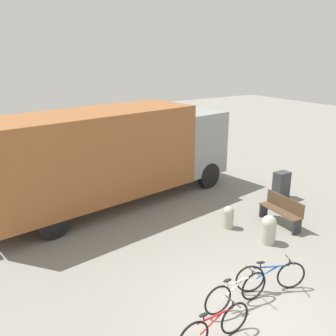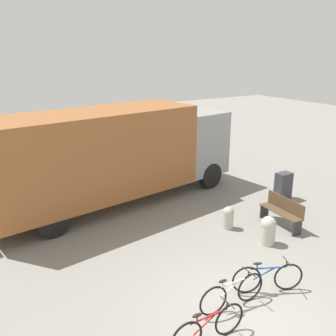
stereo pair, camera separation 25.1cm
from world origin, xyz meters
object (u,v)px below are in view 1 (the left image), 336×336
at_px(park_bench, 282,210).
at_px(bollard_far_bench, 228,216).
at_px(bicycle_middle, 236,292).
at_px(utility_box, 281,185).
at_px(bicycle_far, 271,276).
at_px(bollard_near_bench, 269,228).
at_px(delivery_truck, 113,153).
at_px(bicycle_near, 215,327).

bearing_deg(park_bench, bollard_far_bench, 69.60).
relative_size(bicycle_middle, bollard_far_bench, 2.33).
distance_m(park_bench, bicycle_middle, 4.66).
distance_m(park_bench, utility_box, 2.37).
relative_size(bicycle_far, bollard_near_bench, 1.82).
xyz_separation_m(bicycle_middle, bollard_far_bench, (2.46, 3.02, 0.02)).
height_order(delivery_truck, park_bench, delivery_truck).
bearing_deg(bicycle_far, utility_box, 63.55).
bearing_deg(park_bench, utility_box, -43.85).
relative_size(bicycle_far, utility_box, 1.51).
relative_size(park_bench, bollard_near_bench, 1.86).
relative_size(park_bench, bicycle_far, 1.03).
relative_size(delivery_truck, park_bench, 6.03).
distance_m(park_bench, bicycle_far, 3.74).
bearing_deg(bicycle_middle, bicycle_near, -149.17).
xyz_separation_m(bicycle_near, bicycle_middle, (1.09, 0.57, 0.00)).
distance_m(bicycle_middle, bollard_near_bench, 3.23).
height_order(bollard_far_bench, utility_box, utility_box).
bearing_deg(bicycle_near, park_bench, 29.73).
distance_m(bicycle_near, bollard_far_bench, 5.06).
bearing_deg(utility_box, bicycle_middle, -146.70).
bearing_deg(bollard_far_bench, park_bench, -25.12).
xyz_separation_m(bicycle_middle, utility_box, (5.84, 3.84, 0.15)).
xyz_separation_m(bicycle_near, utility_box, (6.93, 4.41, 0.15)).
relative_size(bicycle_far, bollard_far_bench, 2.14).
xyz_separation_m(bicycle_far, utility_box, (4.75, 3.83, 0.15)).
distance_m(park_bench, bollard_far_bench, 1.78).
xyz_separation_m(park_bench, bollard_near_bench, (-1.28, -0.63, -0.05)).
bearing_deg(utility_box, bollard_near_bench, -144.34).
xyz_separation_m(delivery_truck, park_bench, (3.77, -4.53, -1.42)).
xyz_separation_m(delivery_truck, bollard_far_bench, (2.17, -3.78, -1.54)).
xyz_separation_m(delivery_truck, bicycle_far, (0.79, -6.79, -1.56)).
distance_m(delivery_truck, bicycle_far, 7.01).
relative_size(park_bench, bicycle_near, 0.94).
height_order(delivery_truck, bollard_near_bench, delivery_truck).
relative_size(bicycle_middle, utility_box, 1.64).
height_order(bicycle_near, bicycle_far, same).
relative_size(delivery_truck, bicycle_far, 6.19).
distance_m(bicycle_middle, utility_box, 6.99).
bearing_deg(bicycle_near, bicycle_far, 15.93).
bearing_deg(bicycle_far, bicycle_near, -140.20).
bearing_deg(bicycle_far, bollard_far_bench, 90.19).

